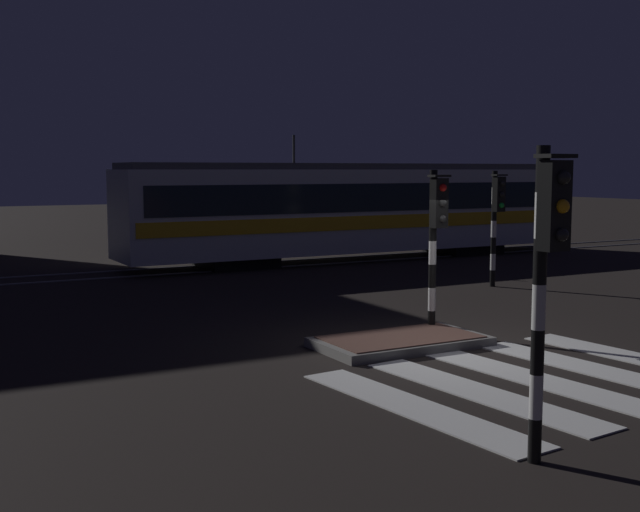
{
  "coord_description": "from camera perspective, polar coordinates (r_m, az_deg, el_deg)",
  "views": [
    {
      "loc": [
        -8.17,
        -10.62,
        3.04
      ],
      "look_at": [
        -0.93,
        2.66,
        1.4
      ],
      "focal_mm": 44.69,
      "sensor_mm": 36.0,
      "label": 1
    }
  ],
  "objects": [
    {
      "name": "tram",
      "position": [
        26.99,
        2.8,
        3.45
      ],
      "size": [
        16.51,
        2.58,
        4.15
      ],
      "color": "silver",
      "rests_on": "ground"
    },
    {
      "name": "traffic_island",
      "position": [
        13.89,
        5.79,
        -6.11
      ],
      "size": [
        2.92,
        1.6,
        0.18
      ],
      "color": "slate",
      "rests_on": "ground"
    },
    {
      "name": "traffic_light_kerb_mid_left",
      "position": [
        8.33,
        15.93,
        -0.07
      ],
      "size": [
        0.36,
        0.42,
        3.29
      ],
      "color": "black",
      "rests_on": "ground"
    },
    {
      "name": "traffic_light_median_centre",
      "position": [
        14.69,
        8.31,
        2.08
      ],
      "size": [
        0.36,
        0.42,
        3.04
      ],
      "color": "black",
      "rests_on": "ground"
    },
    {
      "name": "crosswalk_zebra",
      "position": [
        12.09,
        15.35,
        -8.56
      ],
      "size": [
        5.8,
        4.61,
        0.02
      ],
      "color": "silver",
      "rests_on": "ground"
    },
    {
      "name": "traffic_light_corner_far_right",
      "position": [
        21.06,
        12.52,
        3.18
      ],
      "size": [
        0.36,
        0.42,
        3.02
      ],
      "color": "black",
      "rests_on": "ground"
    },
    {
      "name": "ground_plane",
      "position": [
        13.74,
        8.82,
        -6.67
      ],
      "size": [
        120.0,
        120.0,
        0.0
      ],
      "primitive_type": "plane",
      "color": "black"
    },
    {
      "name": "rail_near",
      "position": [
        23.95,
        -8.4,
        -1.13
      ],
      "size": [
        80.0,
        0.12,
        0.03
      ],
      "primitive_type": "cube",
      "color": "#59595E",
      "rests_on": "ground"
    },
    {
      "name": "rail_far",
      "position": [
        25.29,
        -9.52,
        -0.76
      ],
      "size": [
        80.0,
        0.12,
        0.03
      ],
      "primitive_type": "cube",
      "color": "#59595E",
      "rests_on": "ground"
    }
  ]
}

